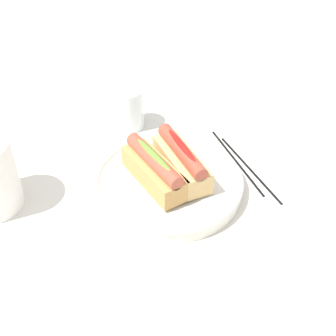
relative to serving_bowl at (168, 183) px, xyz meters
name	(u,v)px	position (x,y,z in m)	size (l,w,h in m)	color
ground_plane	(169,186)	(0.01, -0.01, -0.02)	(2.40, 2.40, 0.00)	silver
serving_bowl	(168,183)	(0.00, 0.00, 0.00)	(0.27, 0.27, 0.03)	silver
hotdog_front	(182,160)	(0.00, -0.03, 0.04)	(0.15, 0.05, 0.06)	#DBB270
hotdog_back	(154,169)	(0.00, 0.03, 0.04)	(0.16, 0.07, 0.06)	tan
water_glass	(126,110)	(0.23, 0.00, 0.02)	(0.07, 0.07, 0.09)	white
chopstick_near	(237,161)	(0.02, -0.16, -0.01)	(0.01, 0.01, 0.22)	black
chopstick_far	(250,168)	(-0.01, -0.17, -0.01)	(0.01, 0.01, 0.22)	black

